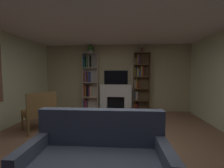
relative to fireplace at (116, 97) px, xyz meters
The scene contains 11 objects.
ground_plane 3.05m from the fireplace, 90.00° to the right, with size 7.51×7.51×0.00m, color #8C644A.
wall_back_accent 0.75m from the fireplace, 90.00° to the left, with size 5.80×0.06×2.60m, color tan.
ceiling 3.64m from the fireplace, 90.00° to the right, with size 5.80×6.38×0.06m, color white.
fireplace is the anchor object (origin of this frame).
tv 0.77m from the fireplace, 90.00° to the left, with size 0.92×0.06×0.54m, color black.
bookshelf_left 1.22m from the fireplace, behind, with size 0.60×0.32×2.26m.
bookshelf_right 1.09m from the fireplace, ahead, with size 0.60×0.31×2.26m.
potted_plant 2.11m from the fireplace, behind, with size 0.22×0.22×0.31m.
vase_with_flowers 2.07m from the fireplace, ahead, with size 0.12×0.12×0.31m.
couch 3.87m from the fireplace, 90.06° to the right, with size 1.84×0.87×0.96m.
armchair 2.82m from the fireplace, 130.24° to the right, with size 0.90×0.91×1.02m.
Camera 1 is at (0.33, -2.67, 1.50)m, focal length 23.48 mm.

